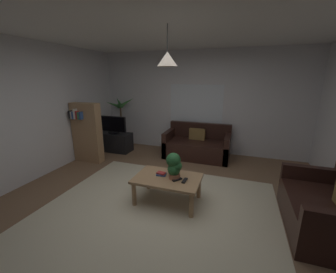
% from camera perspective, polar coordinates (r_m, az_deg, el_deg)
% --- Properties ---
extents(floor, '(5.36, 5.51, 0.02)m').
position_cam_1_polar(floor, '(3.54, -1.67, -18.07)').
color(floor, brown).
rests_on(floor, ground).
extents(rug, '(3.49, 3.03, 0.01)m').
position_cam_1_polar(rug, '(3.38, -2.95, -19.64)').
color(rug, beige).
rests_on(rug, ground).
extents(wall_back, '(5.48, 0.06, 2.63)m').
position_cam_1_polar(wall_back, '(5.67, 8.36, 9.03)').
color(wall_back, silver).
rests_on(wall_back, ground).
extents(wall_left, '(0.06, 5.51, 2.63)m').
position_cam_1_polar(wall_left, '(4.71, -34.59, 5.12)').
color(wall_left, silver).
rests_on(wall_left, ground).
extents(ceiling, '(5.36, 5.51, 0.02)m').
position_cam_1_polar(ceiling, '(3.02, -2.13, 28.84)').
color(ceiling, white).
extents(window_pane, '(1.39, 0.01, 0.97)m').
position_cam_1_polar(window_pane, '(5.66, 7.56, 8.81)').
color(window_pane, white).
extents(couch_under_window, '(1.59, 0.82, 0.82)m').
position_cam_1_polar(couch_under_window, '(5.39, 7.84, -2.66)').
color(couch_under_window, black).
rests_on(couch_under_window, ground).
extents(couch_right_side, '(0.82, 1.36, 0.82)m').
position_cam_1_polar(couch_right_side, '(3.55, 36.73, -15.92)').
color(couch_right_side, black).
rests_on(couch_right_side, ground).
extents(coffee_table, '(1.04, 0.67, 0.43)m').
position_cam_1_polar(coffee_table, '(3.44, -0.15, -11.94)').
color(coffee_table, '#A87F56').
rests_on(coffee_table, ground).
extents(book_on_table_0, '(0.17, 0.14, 0.03)m').
position_cam_1_polar(book_on_table_0, '(3.48, -1.81, -10.15)').
color(book_on_table_0, '#2D4C8C').
rests_on(book_on_table_0, coffee_table).
extents(book_on_table_1, '(0.15, 0.11, 0.02)m').
position_cam_1_polar(book_on_table_1, '(3.47, -1.85, -9.81)').
color(book_on_table_1, '#B22D2D').
rests_on(book_on_table_1, coffee_table).
extents(remote_on_table_0, '(0.13, 0.16, 0.02)m').
position_cam_1_polar(remote_on_table_0, '(3.32, 2.49, -11.53)').
color(remote_on_table_0, black).
rests_on(remote_on_table_0, coffee_table).
extents(remote_on_table_1, '(0.06, 0.16, 0.02)m').
position_cam_1_polar(remote_on_table_1, '(3.30, 4.52, -11.76)').
color(remote_on_table_1, black).
rests_on(remote_on_table_1, coffee_table).
extents(potted_plant_on_table, '(0.25, 0.23, 0.41)m').
position_cam_1_polar(potted_plant_on_table, '(3.30, 1.68, -7.81)').
color(potted_plant_on_table, '#B77051').
rests_on(potted_plant_on_table, coffee_table).
extents(tv_stand, '(0.90, 0.44, 0.50)m').
position_cam_1_polar(tv_stand, '(5.97, -14.12, -1.42)').
color(tv_stand, black).
rests_on(tv_stand, ground).
extents(tv, '(0.74, 0.16, 0.46)m').
position_cam_1_polar(tv, '(5.83, -14.54, 3.10)').
color(tv, black).
rests_on(tv, tv_stand).
extents(potted_palm_corner, '(0.80, 0.78, 1.49)m').
position_cam_1_polar(potted_palm_corner, '(6.36, -12.37, 3.10)').
color(potted_palm_corner, '#B77051').
rests_on(potted_palm_corner, ground).
extents(bookshelf_corner, '(0.70, 0.31, 1.40)m').
position_cam_1_polar(bookshelf_corner, '(5.31, -21.07, 1.10)').
color(bookshelf_corner, '#A87F56').
rests_on(bookshelf_corner, ground).
extents(pendant_lamp, '(0.28, 0.28, 0.54)m').
position_cam_1_polar(pendant_lamp, '(3.06, -0.17, 20.18)').
color(pendant_lamp, black).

